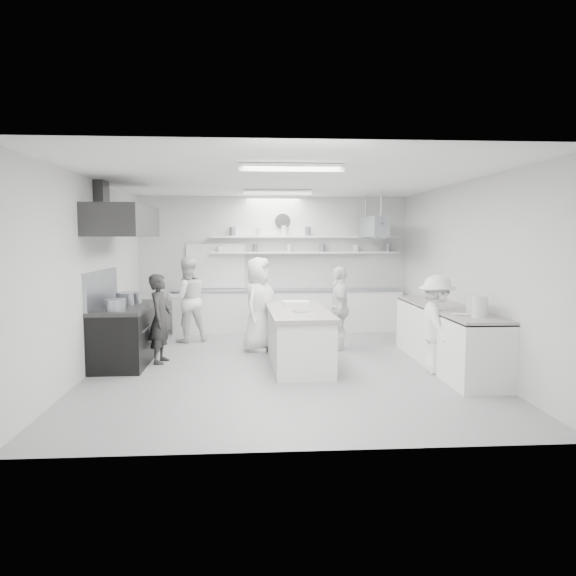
{
  "coord_description": "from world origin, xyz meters",
  "views": [
    {
      "loc": [
        -0.5,
        -8.53,
        2.09
      ],
      "look_at": [
        0.12,
        0.6,
        1.22
      ],
      "focal_mm": 33.32,
      "sensor_mm": 36.0,
      "label": 1
    }
  ],
  "objects": [
    {
      "name": "wall_right",
      "position": [
        3.0,
        0.0,
        1.5
      ],
      "size": [
        0.04,
        7.0,
        3.0
      ],
      "primitive_type": "cube",
      "color": "silver",
      "rests_on": "floor"
    },
    {
      "name": "light_fixture_rear",
      "position": [
        0.0,
        1.8,
        2.94
      ],
      "size": [
        1.3,
        0.25,
        0.1
      ],
      "primitive_type": "cube",
      "color": "white",
      "rests_on": "ceiling"
    },
    {
      "name": "floor",
      "position": [
        0.0,
        0.0,
        -0.01
      ],
      "size": [
        6.0,
        7.0,
        0.02
      ],
      "primitive_type": "cube",
      "color": "#98999E",
      "rests_on": "ground"
    },
    {
      "name": "cook_right",
      "position": [
        2.32,
        -0.63,
        0.76
      ],
      "size": [
        0.64,
        1.02,
        1.52
      ],
      "primitive_type": "imported",
      "rotation": [
        0.0,
        0.0,
        1.49
      ],
      "color": "white",
      "rests_on": "floor"
    },
    {
      "name": "cook_island_left",
      "position": [
        -0.38,
        1.23,
        0.86
      ],
      "size": [
        0.86,
        1.0,
        1.73
      ],
      "primitive_type": "imported",
      "rotation": [
        0.0,
        0.0,
        1.13
      ],
      "color": "white",
      "rests_on": "floor"
    },
    {
      "name": "wall_left",
      "position": [
        -3.0,
        0.0,
        1.5
      ],
      "size": [
        0.04,
        7.0,
        3.0
      ],
      "primitive_type": "cube",
      "color": "silver",
      "rests_on": "floor"
    },
    {
      "name": "ceiling",
      "position": [
        0.0,
        0.0,
        3.01
      ],
      "size": [
        6.0,
        7.0,
        0.02
      ],
      "primitive_type": "cube",
      "color": "white",
      "rests_on": "wall_back"
    },
    {
      "name": "wall_front",
      "position": [
        0.0,
        -3.5,
        1.5
      ],
      "size": [
        6.0,
        0.04,
        3.0
      ],
      "primitive_type": "cube",
      "color": "silver",
      "rests_on": "floor"
    },
    {
      "name": "stove_pot",
      "position": [
        -2.6,
        0.72,
        1.03
      ],
      "size": [
        0.43,
        0.43,
        0.24
      ],
      "primitive_type": "cylinder",
      "color": "#9297A1",
      "rests_on": "stove"
    },
    {
      "name": "bowl_island_b",
      "position": [
        0.33,
        -0.49,
        0.9
      ],
      "size": [
        0.25,
        0.25,
        0.06
      ],
      "primitive_type": "imported",
      "rotation": [
        0.0,
        0.0,
        0.31
      ],
      "color": "white",
      "rests_on": "prep_island"
    },
    {
      "name": "right_counter",
      "position": [
        2.65,
        -0.2,
        0.47
      ],
      "size": [
        0.74,
        3.3,
        0.94
      ],
      "primitive_type": "cube",
      "color": "white",
      "rests_on": "floor"
    },
    {
      "name": "bowl_right",
      "position": [
        2.47,
        -1.13,
        0.97
      ],
      "size": [
        0.23,
        0.23,
        0.06
      ],
      "primitive_type": "imported",
      "rotation": [
        0.0,
        0.0,
        -0.0
      ],
      "color": "white",
      "rests_on": "right_counter"
    },
    {
      "name": "prep_island",
      "position": [
        0.26,
        0.14,
        0.43
      ],
      "size": [
        0.95,
        2.38,
        0.87
      ],
      "primitive_type": "cube",
      "rotation": [
        0.0,
        0.0,
        0.03
      ],
      "color": "white",
      "rests_on": "floor"
    },
    {
      "name": "cook_stove",
      "position": [
        -2.02,
        0.37,
        0.74
      ],
      "size": [
        0.43,
        0.58,
        1.48
      ],
      "primitive_type": "imported",
      "rotation": [
        0.0,
        0.0,
        1.43
      ],
      "color": "#29292A",
      "rests_on": "floor"
    },
    {
      "name": "pass_through_window",
      "position": [
        -1.3,
        3.48,
        1.45
      ],
      "size": [
        1.3,
        0.04,
        1.0
      ],
      "primitive_type": "cube",
      "color": "black",
      "rests_on": "wall_back"
    },
    {
      "name": "wall_clock",
      "position": [
        0.2,
        3.46,
        2.45
      ],
      "size": [
        0.32,
        0.05,
        0.32
      ],
      "primitive_type": "cylinder",
      "rotation": [
        1.57,
        0.0,
        0.0
      ],
      "color": "silver",
      "rests_on": "wall_back"
    },
    {
      "name": "pot_rack",
      "position": [
        2.0,
        2.4,
        2.3
      ],
      "size": [
        0.3,
        1.6,
        0.4
      ],
      "primitive_type": "cube",
      "color": "#9297A1",
      "rests_on": "ceiling"
    },
    {
      "name": "back_counter",
      "position": [
        0.3,
        3.2,
        0.46
      ],
      "size": [
        5.0,
        0.6,
        0.92
      ],
      "primitive_type": "cube",
      "color": "white",
      "rests_on": "floor"
    },
    {
      "name": "shelf_upper",
      "position": [
        0.7,
        3.37,
        2.1
      ],
      "size": [
        4.2,
        0.26,
        0.04
      ],
      "primitive_type": "cube",
      "color": "white",
      "rests_on": "wall_back"
    },
    {
      "name": "bowl_island_a",
      "position": [
        0.28,
        -0.19,
        0.89
      ],
      "size": [
        0.31,
        0.31,
        0.06
      ],
      "primitive_type": "imported",
      "rotation": [
        0.0,
        0.0,
        0.37
      ],
      "color": "#9297A1",
      "rests_on": "prep_island"
    },
    {
      "name": "stove",
      "position": [
        -2.6,
        0.4,
        0.45
      ],
      "size": [
        0.8,
        1.8,
        0.9
      ],
      "primitive_type": "cube",
      "color": "black",
      "rests_on": "floor"
    },
    {
      "name": "cook_island_right",
      "position": [
        1.13,
        1.25,
        0.78
      ],
      "size": [
        0.52,
        0.96,
        1.55
      ],
      "primitive_type": "imported",
      "rotation": [
        0.0,
        0.0,
        -1.73
      ],
      "color": "white",
      "rests_on": "floor"
    },
    {
      "name": "wall_back",
      "position": [
        0.0,
        3.5,
        1.5
      ],
      "size": [
        6.0,
        0.04,
        3.0
      ],
      "primitive_type": "cube",
      "color": "silver",
      "rests_on": "floor"
    },
    {
      "name": "cook_back",
      "position": [
        -1.8,
        2.18,
        0.85
      ],
      "size": [
        1.01,
        0.91,
        1.7
      ],
      "primitive_type": "imported",
      "rotation": [
        0.0,
        0.0,
        -2.76
      ],
      "color": "white",
      "rests_on": "floor"
    },
    {
      "name": "shelf_lower",
      "position": [
        0.7,
        3.37,
        1.75
      ],
      "size": [
        4.2,
        0.26,
        0.04
      ],
      "primitive_type": "cube",
      "color": "white",
      "rests_on": "wall_back"
    },
    {
      "name": "exhaust_hood",
      "position": [
        -2.6,
        0.4,
        2.35
      ],
      "size": [
        0.85,
        2.0,
        0.5
      ],
      "primitive_type": "cube",
      "color": "#323233",
      "rests_on": "wall_left"
    },
    {
      "name": "light_fixture_front",
      "position": [
        0.0,
        -1.8,
        2.94
      ],
      "size": [
        1.3,
        0.25,
        0.1
      ],
      "primitive_type": "cube",
      "color": "white",
      "rests_on": "ceiling"
    }
  ]
}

